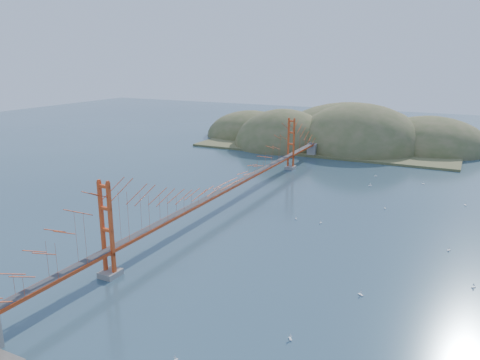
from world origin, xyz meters
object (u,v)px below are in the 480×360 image
at_px(sailboat_1, 385,208).
at_px(sailboat_2, 361,294).
at_px(bridge, 230,166).
at_px(sailboat_0, 321,222).

distance_m(sailboat_1, sailboat_2, 31.80).
height_order(sailboat_1, sailboat_2, sailboat_2).
bearing_deg(bridge, sailboat_0, -5.93).
bearing_deg(bridge, sailboat_1, 22.41).
xyz_separation_m(sailboat_1, sailboat_0, (-7.63, -11.83, 0.00)).
height_order(bridge, sailboat_2, bridge).
relative_size(bridge, sailboat_2, 130.88).
bearing_deg(sailboat_0, sailboat_2, -61.98).
distance_m(sailboat_1, sailboat_0, 14.08).
distance_m(bridge, sailboat_2, 35.53).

